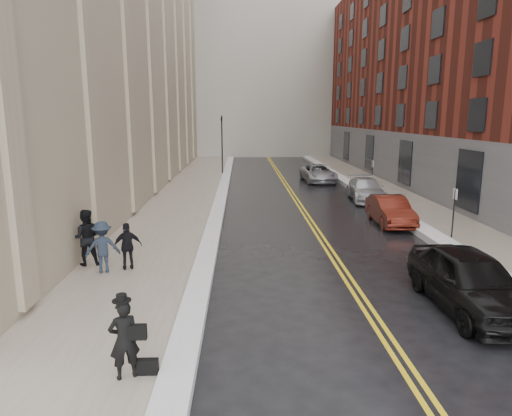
{
  "coord_description": "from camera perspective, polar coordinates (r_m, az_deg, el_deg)",
  "views": [
    {
      "loc": [
        -0.91,
        -10.26,
        5.15
      ],
      "look_at": [
        -0.35,
        7.31,
        1.6
      ],
      "focal_mm": 32.0,
      "sensor_mm": 36.0,
      "label": 1
    }
  ],
  "objects": [
    {
      "name": "pedestrian_a",
      "position": [
        16.52,
        -20.49,
        -3.46
      ],
      "size": [
        1.06,
        0.9,
        1.93
      ],
      "primitive_type": "imported",
      "rotation": [
        0.0,
        0.0,
        3.34
      ],
      "color": "black",
      "rests_on": "sidewalk_left"
    },
    {
      "name": "building_right",
      "position": [
        38.21,
        28.15,
        15.91
      ],
      "size": [
        14.0,
        50.0,
        18.0
      ],
      "primitive_type": "cube",
      "color": "maroon",
      "rests_on": "ground"
    },
    {
      "name": "pedestrian_c",
      "position": [
        15.68,
        -15.74,
        -4.61
      ],
      "size": [
        0.99,
        0.64,
        1.57
      ],
      "primitive_type": "imported",
      "rotation": [
        0.0,
        0.0,
        3.45
      ],
      "color": "black",
      "rests_on": "sidewalk_left"
    },
    {
      "name": "pedestrian_b",
      "position": [
        15.59,
        -18.64,
        -4.64
      ],
      "size": [
        1.24,
        0.94,
        1.7
      ],
      "primitive_type": "imported",
      "rotation": [
        0.0,
        0.0,
        3.46
      ],
      "color": "#1A2330",
      "rests_on": "sidewalk_left"
    },
    {
      "name": "tower_far_right",
      "position": [
        79.51,
        9.84,
        23.5
      ],
      "size": [
        22.0,
        18.0,
        44.0
      ],
      "primitive_type": "cube",
      "color": "slate",
      "rests_on": "ground"
    },
    {
      "name": "snow_ridge_right",
      "position": [
        27.92,
        14.98,
        0.71
      ],
      "size": [
        0.85,
        60.8,
        0.3
      ],
      "primitive_type": "cube",
      "color": "white",
      "rests_on": "ground"
    },
    {
      "name": "traffic_signal",
      "position": [
        40.34,
        -4.28,
        8.45
      ],
      "size": [
        0.18,
        0.15,
        5.2
      ],
      "color": "black",
      "rests_on": "ground"
    },
    {
      "name": "lane_stripe_b",
      "position": [
        26.99,
        5.72,
        0.37
      ],
      "size": [
        0.12,
        64.0,
        0.01
      ],
      "primitive_type": "cube",
      "color": "gold",
      "rests_on": "ground"
    },
    {
      "name": "sidewalk_right",
      "position": [
        28.52,
        18.54,
        0.57
      ],
      "size": [
        3.0,
        64.0,
        0.15
      ],
      "primitive_type": "cube",
      "color": "gray",
      "rests_on": "ground"
    },
    {
      "name": "car_maroon",
      "position": [
        22.88,
        16.43,
        -0.3
      ],
      "size": [
        1.54,
        4.19,
        1.37
      ],
      "primitive_type": "imported",
      "rotation": [
        0.0,
        0.0,
        -0.02
      ],
      "color": "#4A150D",
      "rests_on": "ground"
    },
    {
      "name": "parking_sign_near",
      "position": [
        20.62,
        23.5,
        -0.14
      ],
      "size": [
        0.06,
        0.35,
        2.23
      ],
      "color": "black",
      "rests_on": "ground"
    },
    {
      "name": "snow_ridge_left",
      "position": [
        26.76,
        -4.56,
        0.57
      ],
      "size": [
        0.7,
        60.8,
        0.26
      ],
      "primitive_type": "cube",
      "color": "white",
      "rests_on": "ground"
    },
    {
      "name": "lane_stripe_a",
      "position": [
        26.96,
        5.21,
        0.37
      ],
      "size": [
        0.12,
        64.0,
        0.01
      ],
      "primitive_type": "cube",
      "color": "gold",
      "rests_on": "ground"
    },
    {
      "name": "sidewalk_left",
      "position": [
        26.98,
        -9.44,
        0.42
      ],
      "size": [
        4.0,
        64.0,
        0.15
      ],
      "primitive_type": "cube",
      "color": "gray",
      "rests_on": "ground"
    },
    {
      "name": "ground",
      "position": [
        11.51,
        3.01,
        -15.17
      ],
      "size": [
        160.0,
        160.0,
        0.0
      ],
      "primitive_type": "plane",
      "color": "black",
      "rests_on": "ground"
    },
    {
      "name": "parking_sign_far",
      "position": [
        31.74,
        14.34,
        4.2
      ],
      "size": [
        0.06,
        0.35,
        2.23
      ],
      "color": "black",
      "rests_on": "ground"
    },
    {
      "name": "car_silver_near",
      "position": [
        29.07,
        13.58,
        2.27
      ],
      "size": [
        2.3,
        4.87,
        1.37
      ],
      "primitive_type": "imported",
      "rotation": [
        0.0,
        0.0,
        -0.08
      ],
      "color": "#A5A8AD",
      "rests_on": "ground"
    },
    {
      "name": "pedestrian_main",
      "position": [
        9.43,
        -16.17,
        -15.53
      ],
      "size": [
        0.68,
        0.58,
        1.59
      ],
      "primitive_type": "imported",
      "rotation": [
        0.0,
        0.0,
        3.56
      ],
      "color": "black",
      "rests_on": "sidewalk_left"
    },
    {
      "name": "car_silver_far",
      "position": [
        36.67,
        7.8,
        4.32
      ],
      "size": [
        2.54,
        5.06,
        1.37
      ],
      "primitive_type": "imported",
      "rotation": [
        0.0,
        0.0,
        0.05
      ],
      "color": "#98999F",
      "rests_on": "ground"
    },
    {
      "name": "car_black",
      "position": [
        13.64,
        25.17,
        -8.2
      ],
      "size": [
        2.02,
        4.85,
        1.64
      ],
      "primitive_type": "imported",
      "rotation": [
        0.0,
        0.0,
        0.02
      ],
      "color": "black",
      "rests_on": "ground"
    }
  ]
}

